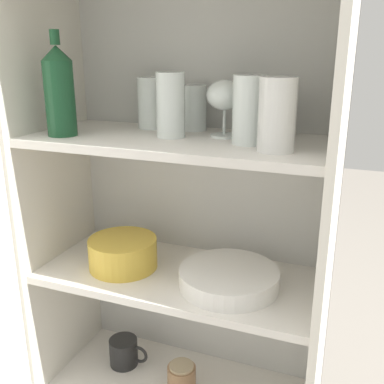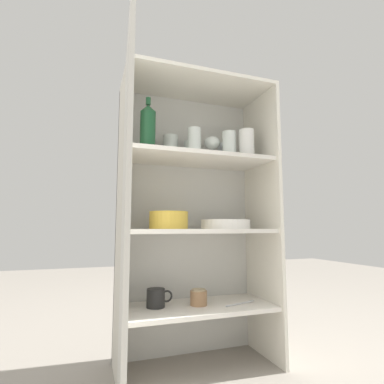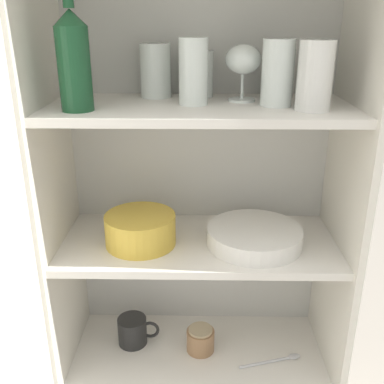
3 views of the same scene
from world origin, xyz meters
name	(u,v)px [view 3 (image 3 of 3)]	position (x,y,z in m)	size (l,w,h in m)	color
cupboard_back_panel	(200,201)	(0.00, 0.33, 0.67)	(0.74, 0.02, 1.35)	silver
cupboard_side_left	(60,225)	(-0.36, 0.16, 0.67)	(0.02, 0.35, 1.35)	silver
cupboard_side_right	(341,227)	(0.36, 0.16, 0.67)	(0.02, 0.35, 1.35)	silver
shelf_board_lower	(199,352)	(0.00, 0.16, 0.27)	(0.71, 0.32, 0.02)	silver
shelf_board_middle	(200,244)	(0.00, 0.16, 0.62)	(0.71, 0.32, 0.02)	silver
shelf_board_upper	(201,109)	(0.00, 0.16, 0.98)	(0.71, 0.32, 0.02)	silver
tumbler_glass_0	(278,73)	(0.17, 0.15, 1.06)	(0.07, 0.07, 0.15)	white
tumbler_glass_1	(316,76)	(0.24, 0.09, 1.06)	(0.08, 0.08, 0.15)	white
tumbler_glass_2	(202,74)	(0.00, 0.27, 1.04)	(0.07, 0.07, 0.11)	white
tumbler_glass_3	(156,71)	(-0.11, 0.26, 1.05)	(0.08, 0.08, 0.13)	white
tumbler_glass_4	(194,72)	(-0.01, 0.16, 1.06)	(0.07, 0.07, 0.15)	white
tumbler_glass_5	(280,74)	(0.20, 0.26, 1.05)	(0.07, 0.07, 0.12)	white
wine_glass_0	(244,61)	(0.10, 0.20, 1.08)	(0.09, 0.09, 0.13)	white
wine_bottle	(75,60)	(-0.26, 0.08, 1.09)	(0.07, 0.07, 0.24)	#194728
plate_stack_white	(255,236)	(0.14, 0.14, 0.66)	(0.24, 0.24, 0.04)	white
mixing_bowl_large	(141,228)	(-0.15, 0.14, 0.68)	(0.18, 0.18, 0.08)	gold
coffee_mug_primary	(134,331)	(-0.19, 0.19, 0.32)	(0.12, 0.08, 0.08)	black
storage_jar	(201,340)	(0.01, 0.16, 0.31)	(0.08, 0.08, 0.07)	#99704C
serving_spoon	(276,360)	(0.22, 0.11, 0.28)	(0.18, 0.06, 0.01)	silver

